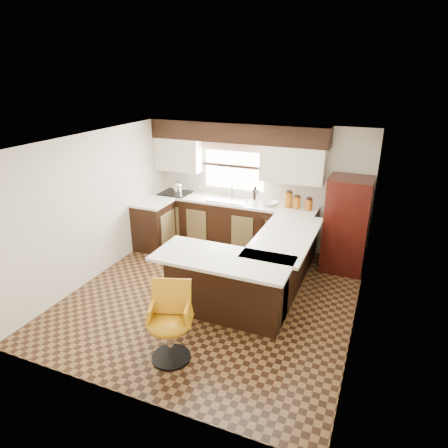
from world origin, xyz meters
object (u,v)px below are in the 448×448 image
at_px(peninsula_return, 226,286).
at_px(bar_chair, 169,325).
at_px(refrigerator, 346,225).
at_px(peninsula_long, 281,264).

bearing_deg(peninsula_return, bar_chair, -102.84).
bearing_deg(bar_chair, refrigerator, 44.87).
height_order(refrigerator, bar_chair, refrigerator).
bearing_deg(refrigerator, peninsula_return, -122.70).
xyz_separation_m(refrigerator, bar_chair, (-1.61, -3.25, -0.33)).
xyz_separation_m(peninsula_long, refrigerator, (0.83, 1.13, 0.37)).
distance_m(refrigerator, bar_chair, 3.64).
xyz_separation_m(peninsula_long, peninsula_return, (-0.53, -0.97, 0.00)).
distance_m(peninsula_long, bar_chair, 2.26).
distance_m(peninsula_return, refrigerator, 2.53).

